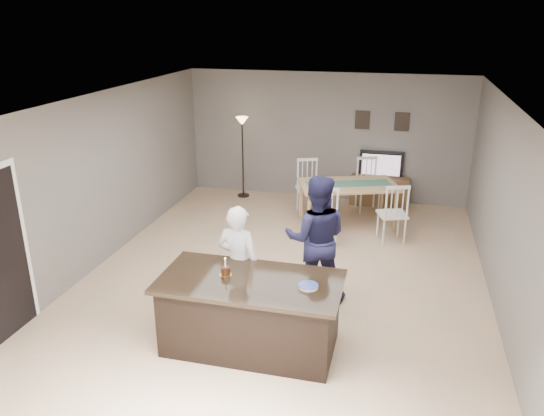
% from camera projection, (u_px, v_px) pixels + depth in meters
% --- Properties ---
extents(floor, '(8.00, 8.00, 0.00)m').
position_uv_depth(floor, '(284.00, 278.00, 8.13)').
color(floor, tan).
rests_on(floor, ground).
extents(room_shell, '(8.00, 8.00, 8.00)m').
position_uv_depth(room_shell, '(285.00, 174.00, 7.55)').
color(room_shell, slate).
rests_on(room_shell, floor).
extents(kitchen_island, '(2.15, 1.10, 0.90)m').
position_uv_depth(kitchen_island, '(251.00, 313.00, 6.34)').
color(kitchen_island, black).
rests_on(kitchen_island, floor).
extents(tv_console, '(1.20, 0.40, 0.60)m').
position_uv_depth(tv_console, '(379.00, 191.00, 11.19)').
color(tv_console, brown).
rests_on(tv_console, floor).
extents(television, '(0.91, 0.12, 0.53)m').
position_uv_depth(television, '(381.00, 164.00, 11.06)').
color(television, black).
rests_on(television, tv_console).
extents(tv_screen_glow, '(0.78, 0.00, 0.78)m').
position_uv_depth(tv_screen_glow, '(381.00, 165.00, 10.98)').
color(tv_screen_glow, orange).
rests_on(tv_screen_glow, tv_console).
extents(picture_frames, '(1.10, 0.02, 0.38)m').
position_uv_depth(picture_frames, '(382.00, 121.00, 10.88)').
color(picture_frames, black).
rests_on(picture_frames, room_shell).
extents(woman, '(0.65, 0.49, 1.60)m').
position_uv_depth(woman, '(239.00, 264.00, 6.79)').
color(woman, silver).
rests_on(woman, floor).
extents(man, '(0.97, 0.81, 1.82)m').
position_uv_depth(man, '(316.00, 239.00, 7.28)').
color(man, '#1B1A3A').
rests_on(man, floor).
extents(birthday_cake, '(0.15, 0.15, 0.23)m').
position_uv_depth(birthday_cake, '(225.00, 271.00, 6.28)').
color(birthday_cake, gold).
rests_on(birthday_cake, kitchen_island).
extents(plate_stack, '(0.23, 0.23, 0.04)m').
position_uv_depth(plate_stack, '(308.00, 286.00, 6.00)').
color(plate_stack, white).
rests_on(plate_stack, kitchen_island).
extents(dining_table, '(2.28, 2.47, 1.09)m').
position_uv_depth(dining_table, '(348.00, 191.00, 9.92)').
color(dining_table, tan).
rests_on(dining_table, floor).
extents(floor_lamp, '(0.26, 0.26, 1.76)m').
position_uv_depth(floor_lamp, '(242.00, 135.00, 11.35)').
color(floor_lamp, black).
rests_on(floor_lamp, floor).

